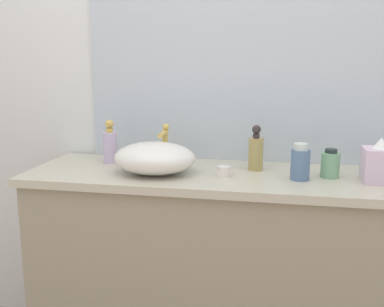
% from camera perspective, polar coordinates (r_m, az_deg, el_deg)
% --- Properties ---
extents(bathroom_wall_rear, '(6.00, 0.06, 2.60)m').
position_cam_1_polar(bathroom_wall_rear, '(2.09, 4.83, 10.68)').
color(bathroom_wall_rear, silver).
rests_on(bathroom_wall_rear, ground).
extents(vanity_counter, '(1.63, 0.51, 0.88)m').
position_cam_1_polar(vanity_counter, '(2.00, 4.30, -14.77)').
color(vanity_counter, gray).
rests_on(vanity_counter, ground).
extents(wall_mirror_panel, '(1.34, 0.01, 1.19)m').
position_cam_1_polar(wall_mirror_panel, '(2.05, 5.66, 15.57)').
color(wall_mirror_panel, '#B2BCC6').
rests_on(wall_mirror_panel, vanity_counter).
extents(sink_basin, '(0.33, 0.28, 0.13)m').
position_cam_1_polar(sink_basin, '(1.84, -4.65, -0.56)').
color(sink_basin, silver).
rests_on(sink_basin, vanity_counter).
extents(faucet, '(0.03, 0.11, 0.18)m').
position_cam_1_polar(faucet, '(1.98, -3.42, 1.52)').
color(faucet, gold).
rests_on(faucet, vanity_counter).
extents(soap_dispenser, '(0.06, 0.06, 0.19)m').
position_cam_1_polar(soap_dispenser, '(1.91, 7.93, 0.27)').
color(soap_dispenser, tan).
rests_on(soap_dispenser, vanity_counter).
extents(lotion_bottle, '(0.07, 0.07, 0.14)m').
position_cam_1_polar(lotion_bottle, '(1.78, 13.31, -1.15)').
color(lotion_bottle, slate).
rests_on(lotion_bottle, vanity_counter).
extents(perfume_bottle, '(0.06, 0.06, 0.19)m').
position_cam_1_polar(perfume_bottle, '(2.05, -10.14, 1.04)').
color(perfume_bottle, '#C2ADD0').
rests_on(perfume_bottle, vanity_counter).
extents(spray_can, '(0.07, 0.07, 0.11)m').
position_cam_1_polar(spray_can, '(1.85, 16.81, -1.29)').
color(spray_can, '#73A47A').
rests_on(spray_can, vanity_counter).
extents(tissue_box, '(0.12, 0.12, 0.17)m').
position_cam_1_polar(tissue_box, '(1.84, 22.29, -1.13)').
color(tissue_box, silver).
rests_on(tissue_box, vanity_counter).
extents(candle_jar, '(0.05, 0.05, 0.04)m').
position_cam_1_polar(candle_jar, '(1.80, 3.95, -2.22)').
color(candle_jar, silver).
rests_on(candle_jar, vanity_counter).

